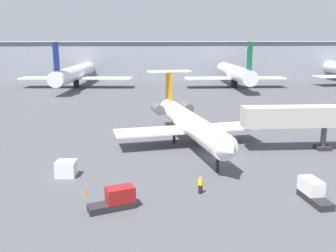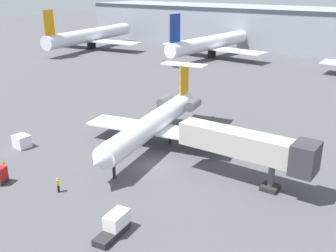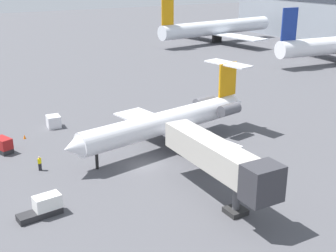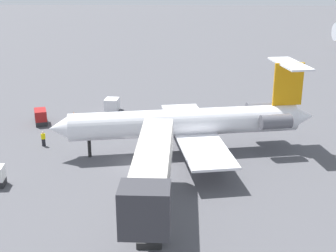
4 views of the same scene
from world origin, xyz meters
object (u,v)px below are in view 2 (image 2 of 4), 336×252
(jet_bridge, at_px, (254,147))
(ground_crew_marshaller, at_px, (58,185))
(cargo_container_uld, at_px, (22,141))
(baggage_tug_lead, at_px, (115,225))
(traffic_cone_near, at_px, (3,162))
(regional_jet, at_px, (155,121))
(parked_airliner_west_end, at_px, (91,35))
(parked_airliner_west_mid, at_px, (212,43))

(jet_bridge, relative_size, ground_crew_marshaller, 9.09)
(ground_crew_marshaller, relative_size, cargo_container_uld, 0.77)
(ground_crew_marshaller, distance_m, cargo_container_uld, 14.60)
(baggage_tug_lead, height_order, traffic_cone_near, baggage_tug_lead)
(regional_jet, bearing_deg, baggage_tug_lead, -64.18)
(parked_airliner_west_end, bearing_deg, jet_bridge, -35.59)
(jet_bridge, height_order, cargo_container_uld, jet_bridge)
(jet_bridge, distance_m, parked_airliner_west_mid, 77.40)
(parked_airliner_west_mid, bearing_deg, cargo_container_uld, -81.66)
(regional_jet, height_order, baggage_tug_lead, regional_jet)
(regional_jet, distance_m, traffic_cone_near, 19.75)
(traffic_cone_near, relative_size, parked_airliner_west_mid, 0.01)
(jet_bridge, xyz_separation_m, traffic_cone_near, (-27.13, -12.24, -4.15))
(regional_jet, bearing_deg, parked_airliner_west_end, 140.21)
(baggage_tug_lead, bearing_deg, parked_airliner_west_end, 135.52)
(jet_bridge, bearing_deg, parked_airliner_west_mid, 121.51)
(parked_airliner_west_mid, bearing_deg, ground_crew_marshaller, -72.94)
(regional_jet, height_order, traffic_cone_near, regional_jet)
(parked_airliner_west_end, height_order, parked_airliner_west_mid, parked_airliner_west_end)
(parked_airliner_west_end, bearing_deg, traffic_cone_near, -52.54)
(regional_jet, relative_size, jet_bridge, 1.84)
(baggage_tug_lead, bearing_deg, jet_bridge, 67.67)
(cargo_container_uld, distance_m, traffic_cone_near, 5.39)
(cargo_container_uld, xyz_separation_m, parked_airliner_west_mid, (-10.78, 73.50, 3.45))
(regional_jet, distance_m, cargo_container_uld, 18.14)
(regional_jet, distance_m, ground_crew_marshaller, 16.58)
(ground_crew_marshaller, relative_size, traffic_cone_near, 3.07)
(ground_crew_marshaller, xyz_separation_m, parked_airliner_west_end, (-64.62, 70.92, 3.54))
(parked_airliner_west_end, bearing_deg, cargo_container_uld, -51.96)
(cargo_container_uld, bearing_deg, traffic_cone_near, -61.63)
(jet_bridge, distance_m, cargo_container_uld, 30.82)
(baggage_tug_lead, relative_size, parked_airliner_west_mid, 0.11)
(ground_crew_marshaller, height_order, parked_airliner_west_end, parked_airliner_west_end)
(ground_crew_marshaller, distance_m, parked_airliner_west_mid, 82.79)
(ground_crew_marshaller, bearing_deg, parked_airliner_west_mid, 107.06)
(ground_crew_marshaller, distance_m, parked_airliner_west_end, 96.01)
(parked_airliner_west_end, relative_size, parked_airliner_west_mid, 1.08)
(traffic_cone_near, bearing_deg, parked_airliner_west_mid, 99.67)
(regional_jet, height_order, parked_airliner_west_end, parked_airliner_west_end)
(parked_airliner_west_mid, bearing_deg, regional_jet, -68.15)
(baggage_tug_lead, bearing_deg, ground_crew_marshaller, 167.15)
(ground_crew_marshaller, relative_size, parked_airliner_west_mid, 0.04)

